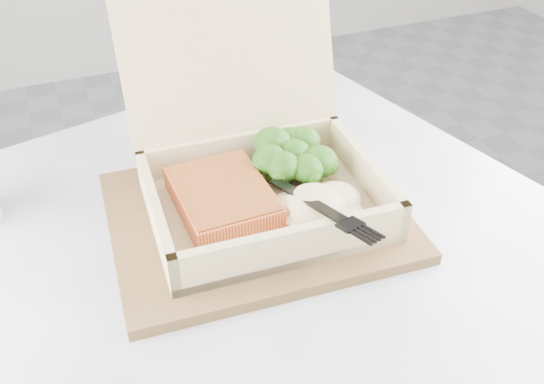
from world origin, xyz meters
name	(u,v)px	position (x,y,z in m)	size (l,w,h in m)	color
cafe_table	(249,376)	(-0.19, 0.02, 0.52)	(0.88, 0.88, 0.70)	black
serving_tray	(256,216)	(-0.16, 0.08, 0.71)	(0.31, 0.25, 0.01)	brown
takeout_container	(252,149)	(-0.15, 0.12, 0.77)	(0.25, 0.26, 0.22)	#A08160
salmon_fillet	(223,198)	(-0.19, 0.09, 0.74)	(0.09, 0.12, 0.03)	orange
broccoli_pile	(294,160)	(-0.10, 0.12, 0.74)	(0.11, 0.11, 0.04)	#376C18
mashed_potatoes	(315,206)	(-0.11, 0.04, 0.74)	(0.10, 0.09, 0.04)	#C8B782
plastic_fork	(294,189)	(-0.13, 0.05, 0.76)	(0.06, 0.16, 0.02)	black
receipt	(173,160)	(-0.21, 0.23, 0.70)	(0.07, 0.13, 0.00)	white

